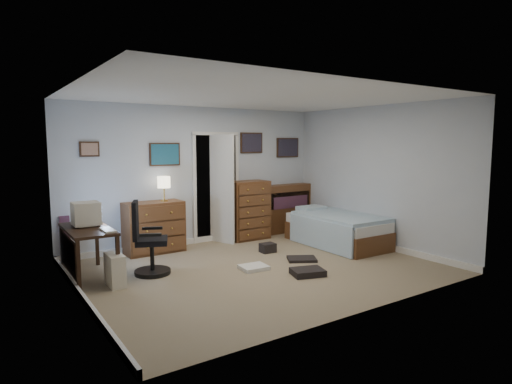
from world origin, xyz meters
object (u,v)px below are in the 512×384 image
Objects in this scene: computer_desk at (82,240)px; low_dresser at (154,227)px; tall_dresser at (248,210)px; bed at (336,229)px; office_chair at (148,246)px.

computer_desk is 1.57m from low_dresser.
tall_dresser is (1.89, -0.02, 0.13)m from low_dresser.
low_dresser is 0.51× the size of bed.
bed is (4.27, -0.49, -0.24)m from computer_desk.
computer_desk is 0.88m from office_chair.
low_dresser is at bearing 156.69° from bed.
low_dresser reaches higher than bed.
office_chair is at bearing -153.46° from tall_dresser.
low_dresser is (1.32, 0.83, -0.10)m from computer_desk.
low_dresser is (0.51, 1.14, 0.03)m from office_chair.
office_chair is 1.25m from low_dresser.
tall_dresser reaches higher than low_dresser.
computer_desk is at bearing -148.70° from low_dresser.
office_chair is 1.08× the size of low_dresser.
tall_dresser reaches higher than bed.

